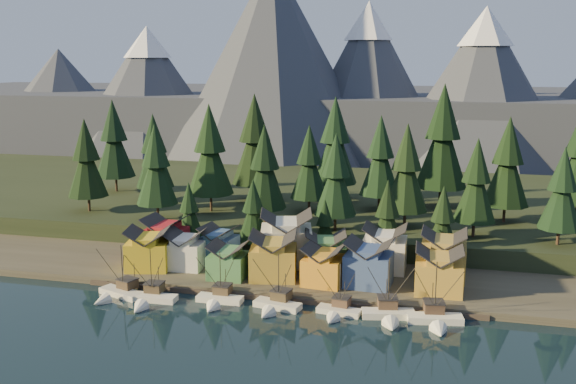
% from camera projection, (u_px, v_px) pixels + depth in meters
% --- Properties ---
extents(ground, '(500.00, 500.00, 0.00)m').
position_uv_depth(ground, '(253.00, 332.00, 110.86)').
color(ground, black).
rests_on(ground, ground).
extents(shore_strip, '(400.00, 50.00, 1.50)m').
position_uv_depth(shore_strip, '(303.00, 259.00, 148.75)').
color(shore_strip, '#363227').
rests_on(shore_strip, ground).
extents(hillside, '(420.00, 100.00, 6.00)m').
position_uv_depth(hillside, '(339.00, 204.00, 195.84)').
color(hillside, black).
rests_on(hillside, ground).
extents(dock, '(80.00, 4.00, 1.00)m').
position_uv_depth(dock, '(278.00, 296.00, 126.45)').
color(dock, '#42372F').
rests_on(dock, ground).
extents(mountain_ridge, '(560.00, 190.00, 90.00)m').
position_uv_depth(mountain_ridge, '(373.00, 102.00, 309.69)').
color(mountain_ridge, '#444858').
rests_on(mountain_ridge, ground).
extents(boat_0, '(10.34, 10.84, 11.56)m').
position_uv_depth(boat_0, '(116.00, 287.00, 126.56)').
color(boat_0, beige).
rests_on(boat_0, ground).
extents(boat_1, '(10.73, 11.64, 11.53)m').
position_uv_depth(boat_1, '(148.00, 292.00, 123.81)').
color(boat_1, silver).
rests_on(boat_1, ground).
extents(boat_2, '(9.26, 10.08, 11.18)m').
position_uv_depth(boat_2, '(218.00, 293.00, 123.37)').
color(boat_2, white).
rests_on(boat_2, ground).
extents(boat_3, '(9.71, 10.29, 11.71)m').
position_uv_depth(boat_3, '(275.00, 298.00, 120.24)').
color(boat_3, beige).
rests_on(boat_3, ground).
extents(boat_4, '(8.70, 9.23, 10.55)m').
position_uv_depth(boat_4, '(337.00, 305.00, 117.63)').
color(boat_4, beige).
rests_on(boat_4, ground).
extents(boat_5, '(10.30, 10.90, 12.30)m').
position_uv_depth(boat_5, '(389.00, 307.00, 115.72)').
color(boat_5, silver).
rests_on(boat_5, ground).
extents(boat_6, '(10.50, 11.12, 12.34)m').
position_uv_depth(boat_6, '(436.00, 312.00, 113.54)').
color(boat_6, white).
rests_on(boat_6, ground).
extents(house_front_0, '(10.61, 10.23, 8.98)m').
position_uv_depth(house_front_0, '(148.00, 248.00, 138.95)').
color(house_front_0, gold).
rests_on(house_front_0, shore_strip).
extents(house_front_1, '(8.40, 8.09, 8.36)m').
position_uv_depth(house_front_1, '(185.00, 248.00, 139.64)').
color(house_front_1, silver).
rests_on(house_front_1, shore_strip).
extents(house_front_2, '(7.72, 7.78, 7.41)m').
position_uv_depth(house_front_2, '(228.00, 259.00, 133.50)').
color(house_front_2, '#447F45').
rests_on(house_front_2, shore_strip).
extents(house_front_3, '(10.92, 10.56, 9.60)m').
position_uv_depth(house_front_3, '(273.00, 255.00, 132.85)').
color(house_front_3, gold).
rests_on(house_front_3, shore_strip).
extents(house_front_4, '(8.56, 9.12, 8.01)m').
position_uv_depth(house_front_4, '(324.00, 264.00, 129.67)').
color(house_front_4, orange).
rests_on(house_front_4, shore_strip).
extents(house_front_5, '(9.64, 8.89, 9.47)m').
position_uv_depth(house_front_5, '(369.00, 262.00, 128.35)').
color(house_front_5, '#344A7B').
rests_on(house_front_5, shore_strip).
extents(house_front_6, '(9.32, 8.84, 9.05)m').
position_uv_depth(house_front_6, '(439.00, 269.00, 124.68)').
color(house_front_6, gold).
rests_on(house_front_6, shore_strip).
extents(house_back_0, '(9.11, 8.77, 9.60)m').
position_uv_depth(house_back_0, '(165.00, 236.00, 146.53)').
color(house_back_0, maroon).
rests_on(house_back_0, shore_strip).
extents(house_back_1, '(8.34, 8.41, 8.26)m').
position_uv_depth(house_back_1, '(219.00, 244.00, 143.39)').
color(house_back_1, '#365481').
rests_on(house_back_1, shore_strip).
extents(house_back_2, '(13.24, 12.57, 11.80)m').
position_uv_depth(house_back_2, '(286.00, 237.00, 141.85)').
color(house_back_2, silver).
rests_on(house_back_2, shore_strip).
extents(house_back_3, '(10.03, 9.30, 8.77)m').
position_uv_depth(house_back_3, '(325.00, 251.00, 136.88)').
color(house_back_3, '#477B43').
rests_on(house_back_3, shore_strip).
extents(house_back_4, '(9.07, 8.71, 9.89)m').
position_uv_depth(house_back_4, '(385.00, 247.00, 137.87)').
color(house_back_4, silver).
rests_on(house_back_4, shore_strip).
extents(house_back_5, '(9.23, 9.34, 10.19)m').
position_uv_depth(house_back_5, '(443.00, 254.00, 132.56)').
color(house_back_5, '#A4873A').
rests_on(house_back_5, shore_strip).
extents(tree_hill_0, '(10.78, 10.78, 25.12)m').
position_uv_depth(tree_hill_0, '(86.00, 161.00, 170.81)').
color(tree_hill_0, '#332319').
rests_on(tree_hill_0, hillside).
extents(tree_hill_1, '(10.87, 10.87, 25.33)m').
position_uv_depth(tree_hill_1, '(154.00, 154.00, 183.20)').
color(tree_hill_1, '#332319').
rests_on(tree_hill_1, hillside).
extents(tree_hill_2, '(10.59, 10.59, 24.66)m').
position_uv_depth(tree_hill_2, '(156.00, 167.00, 161.91)').
color(tree_hill_2, '#332319').
rests_on(tree_hill_2, hillside).
extents(tree_hill_3, '(12.44, 12.44, 28.99)m').
position_uv_depth(tree_hill_3, '(210.00, 153.00, 170.51)').
color(tree_hill_3, '#332319').
rests_on(tree_hill_3, hillside).
extents(tree_hill_4, '(13.28, 13.28, 30.95)m').
position_uv_depth(tree_hill_4, '(255.00, 143.00, 182.69)').
color(tree_hill_4, '#332319').
rests_on(tree_hill_4, hillside).
extents(tree_hill_5, '(10.70, 10.70, 24.94)m').
position_uv_depth(tree_hill_5, '(265.00, 170.00, 157.24)').
color(tree_hill_5, '#332319').
rests_on(tree_hill_5, hillside).
extents(tree_hill_6, '(10.12, 10.12, 23.57)m').
position_uv_depth(tree_hill_6, '(309.00, 165.00, 169.79)').
color(tree_hill_6, '#332319').
rests_on(tree_hill_6, hillside).
extents(tree_hill_7, '(10.13, 10.13, 23.59)m').
position_uv_depth(tree_hill_7, '(336.00, 178.00, 151.28)').
color(tree_hill_7, '#332319').
rests_on(tree_hill_7, hillside).
extents(tree_hill_8, '(11.12, 11.12, 25.90)m').
position_uv_depth(tree_hill_8, '(380.00, 159.00, 171.98)').
color(tree_hill_8, '#332319').
rests_on(tree_hill_8, hillside).
extents(tree_hill_9, '(10.95, 10.95, 25.52)m').
position_uv_depth(tree_hill_9, '(406.00, 171.00, 153.99)').
color(tree_hill_9, '#332319').
rests_on(tree_hill_9, hillside).
extents(tree_hill_10, '(14.63, 14.63, 34.08)m').
position_uv_depth(tree_hill_10, '(442.00, 140.00, 174.94)').
color(tree_hill_10, '#332319').
rests_on(tree_hill_10, hillside).
extents(tree_hill_11, '(9.91, 9.91, 23.09)m').
position_uv_depth(tree_hill_11, '(476.00, 183.00, 145.76)').
color(tree_hill_11, '#332319').
rests_on(tree_hill_11, hillside).
extents(tree_hill_12, '(11.48, 11.48, 26.74)m').
position_uv_depth(tree_hill_12, '(507.00, 165.00, 158.70)').
color(tree_hill_12, '#332319').
rests_on(tree_hill_12, hillside).
extents(tree_hill_13, '(9.39, 9.39, 21.88)m').
position_uv_depth(tree_hill_13, '(562.00, 192.00, 139.79)').
color(tree_hill_13, '#332319').
rests_on(tree_hill_13, hillside).
extents(tree_hill_15, '(12.93, 12.93, 30.13)m').
position_uv_depth(tree_hill_15, '(335.00, 144.00, 184.29)').
color(tree_hill_15, '#332319').
rests_on(tree_hill_15, hillside).
extents(tree_hill_16, '(12.21, 12.21, 28.45)m').
position_uv_depth(tree_hill_16, '(114.00, 142.00, 196.57)').
color(tree_hill_16, '#332319').
rests_on(tree_hill_16, hillside).
extents(tree_shore_0, '(6.97, 6.97, 16.25)m').
position_uv_depth(tree_shore_0, '(189.00, 212.00, 153.35)').
color(tree_shore_0, '#332319').
rests_on(tree_shore_0, shore_strip).
extents(tree_shore_1, '(7.64, 7.64, 17.79)m').
position_uv_depth(tree_shore_1, '(253.00, 213.00, 149.43)').
color(tree_shore_1, '#332319').
rests_on(tree_shore_1, shore_strip).
extents(tree_shore_2, '(5.93, 5.93, 13.82)m').
position_uv_depth(tree_shore_2, '(325.00, 226.00, 145.90)').
color(tree_shore_2, '#332319').
rests_on(tree_shore_2, shore_strip).
extents(tree_shore_3, '(8.16, 8.16, 19.02)m').
position_uv_depth(tree_shore_3, '(387.00, 217.00, 142.05)').
color(tree_shore_3, '#332319').
rests_on(tree_shore_3, shore_strip).
extents(tree_shore_4, '(7.85, 7.85, 18.30)m').
position_uv_depth(tree_shore_4, '(443.00, 222.00, 139.33)').
color(tree_shore_4, '#332319').
rests_on(tree_shore_4, shore_strip).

